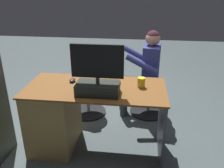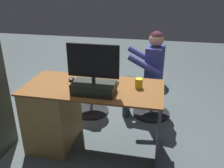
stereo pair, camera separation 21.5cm
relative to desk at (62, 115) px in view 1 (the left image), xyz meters
The scene contains 11 objects.
ground_plane 0.67m from the desk, 135.79° to the right, with size 10.00×10.00×0.00m, color #485556.
desk is the anchor object (origin of this frame).
monitor 0.67m from the desk, 161.74° to the left, with size 0.49×0.23×0.48m.
keyboard 0.56m from the desk, 169.02° to the right, with size 0.42×0.14×0.02m, color black.
computer_mouse 0.40m from the desk, 137.51° to the right, with size 0.06×0.10×0.04m, color #2B2330.
cup 0.94m from the desk, behind, with size 0.08×0.08×0.10m, color yellow.
tv_remote 0.45m from the desk, 160.49° to the left, with size 0.04×0.15×0.02m, color black.
office_chair_teddy 0.77m from the desk, 99.77° to the right, with size 0.49×0.49×0.44m.
teddy_bear 0.79m from the desk, 99.61° to the right, with size 0.25×0.25×0.35m.
visitor_chair 1.30m from the desk, 138.38° to the right, with size 0.51×0.51×0.44m.
person 1.27m from the desk, 136.36° to the right, with size 0.54×0.53×1.17m.
Camera 1 is at (-0.43, 2.57, 1.75)m, focal length 38.82 mm.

